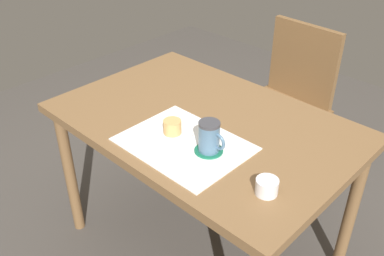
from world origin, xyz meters
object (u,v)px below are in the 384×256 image
(wooden_chair, at_px, (285,101))
(coffee_mug, at_px, (210,137))
(sugar_bowl, at_px, (267,187))
(pastry, at_px, (173,127))
(pastry_plate, at_px, (173,134))
(dining_table, at_px, (203,136))

(wooden_chair, relative_size, coffee_mug, 7.80)
(wooden_chair, xyz_separation_m, coffee_mug, (0.22, -0.85, 0.28))
(sugar_bowl, bearing_deg, coffee_mug, 172.00)
(wooden_chair, distance_m, coffee_mug, 0.92)
(coffee_mug, bearing_deg, wooden_chair, 104.57)
(wooden_chair, relative_size, pastry, 13.21)
(pastry, xyz_separation_m, sugar_bowl, (0.43, -0.02, -0.02))
(pastry_plate, xyz_separation_m, coffee_mug, (0.16, 0.02, 0.05))
(pastry, bearing_deg, coffee_mug, 6.61)
(wooden_chair, xyz_separation_m, sugar_bowl, (0.48, -0.88, 0.24))
(coffee_mug, height_order, sugar_bowl, coffee_mug)
(wooden_chair, bearing_deg, pastry_plate, 97.09)
(coffee_mug, bearing_deg, dining_table, 137.39)
(dining_table, bearing_deg, pastry, -89.37)
(pastry, bearing_deg, sugar_bowl, -2.50)
(pastry_plate, distance_m, pastry, 0.03)
(dining_table, xyz_separation_m, coffee_mug, (0.16, -0.15, 0.14))
(dining_table, distance_m, coffee_mug, 0.26)
(dining_table, bearing_deg, wooden_chair, 94.72)
(pastry, distance_m, sugar_bowl, 0.43)
(coffee_mug, distance_m, sugar_bowl, 0.27)
(dining_table, distance_m, sugar_bowl, 0.48)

